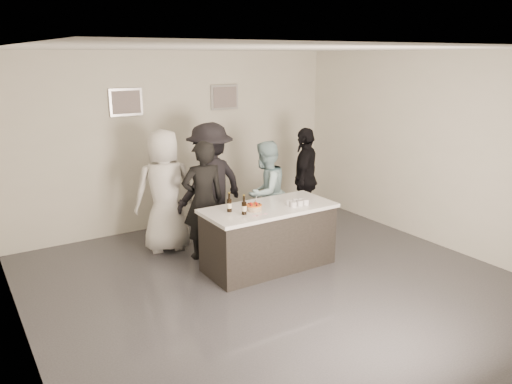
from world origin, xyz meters
TOP-DOWN VIEW (x-y plane):
  - floor at (0.00, 0.00)m, footprint 6.00×6.00m
  - ceiling at (0.00, 0.00)m, footprint 6.00×6.00m
  - wall_back at (0.00, 3.00)m, footprint 6.00×0.04m
  - wall_front at (0.00, -3.00)m, footprint 6.00×0.04m
  - wall_left at (-3.00, 0.00)m, footprint 0.04×6.00m
  - wall_right at (3.00, 0.00)m, footprint 0.04×6.00m
  - picture_left at (-0.90, 2.97)m, footprint 0.54×0.04m
  - picture_right at (0.90, 2.97)m, footprint 0.54×0.04m
  - bar_counter at (0.23, 0.53)m, footprint 1.86×0.86m
  - cake at (-0.04, 0.50)m, footprint 0.22×0.22m
  - beer_bottle_a at (-0.35, 0.62)m, footprint 0.07×0.07m
  - beer_bottle_b at (-0.24, 0.41)m, footprint 0.07×0.07m
  - tumbler_cluster at (0.61, 0.38)m, footprint 0.30×0.19m
  - candles at (-0.08, 0.27)m, footprint 0.24×0.08m
  - person_main_black at (-0.37, 1.35)m, footprint 0.69×0.49m
  - person_main_blue at (0.73, 1.38)m, footprint 0.99×0.90m
  - person_guest_left at (-0.73, 1.92)m, footprint 1.02×0.76m
  - person_guest_right at (1.70, 1.60)m, footprint 1.05×1.02m
  - person_guest_back at (0.00, 1.84)m, footprint 1.39×1.01m

SIDE VIEW (x-z plane):
  - floor at x=0.00m, z-range 0.00..0.00m
  - bar_counter at x=0.23m, z-range 0.00..0.90m
  - person_main_blue at x=0.73m, z-range 0.00..1.65m
  - person_guest_right at x=1.70m, z-range 0.00..1.76m
  - person_main_black at x=-0.37m, z-range 0.00..1.76m
  - candles at x=-0.08m, z-range 0.90..0.91m
  - cake at x=-0.04m, z-range 0.90..0.97m
  - tumbler_cluster at x=0.61m, z-range 0.90..0.98m
  - person_guest_left at x=-0.73m, z-range 0.00..1.89m
  - person_guest_back at x=0.00m, z-range 0.00..1.93m
  - beer_bottle_a at x=-0.35m, z-range 0.90..1.16m
  - beer_bottle_b at x=-0.24m, z-range 0.90..1.16m
  - wall_back at x=0.00m, z-range 0.00..3.00m
  - wall_front at x=0.00m, z-range 0.00..3.00m
  - wall_left at x=-3.00m, z-range 0.00..3.00m
  - wall_right at x=3.00m, z-range 0.00..3.00m
  - picture_left at x=-0.90m, z-range 1.98..2.42m
  - picture_right at x=0.90m, z-range 1.98..2.42m
  - ceiling at x=0.00m, z-range 3.00..3.00m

